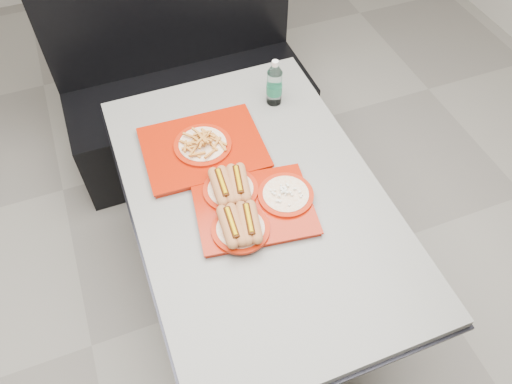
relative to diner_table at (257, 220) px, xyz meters
name	(u,v)px	position (x,y,z in m)	size (l,w,h in m)	color
ground	(257,288)	(0.00, 0.00, -0.58)	(6.00, 6.00, 0.00)	gray
diner_table	(257,220)	(0.00, 0.00, 0.00)	(0.92, 1.42, 0.75)	black
booth_bench	(185,86)	(0.00, 1.09, -0.18)	(1.30, 0.57, 1.35)	black
tray_near	(249,205)	(-0.05, -0.06, 0.20)	(0.46, 0.39, 0.09)	#991604
tray_far	(203,146)	(-0.12, 0.28, 0.19)	(0.48, 0.38, 0.09)	#991604
water_bottle	(274,85)	(0.25, 0.45, 0.26)	(0.07, 0.07, 0.21)	silver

